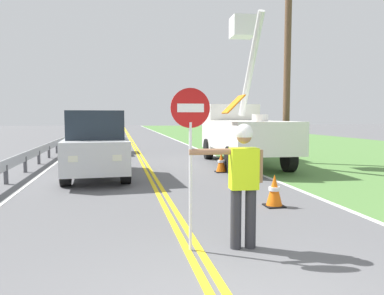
{
  "coord_description": "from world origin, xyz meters",
  "views": [
    {
      "loc": [
        -1.04,
        -2.89,
        1.93
      ],
      "look_at": [
        0.67,
        5.74,
        1.2
      ],
      "focal_mm": 35.05,
      "sensor_mm": 36.0,
      "label": 1
    }
  ],
  "objects_px": {
    "traffic_cone_lead": "(274,191)",
    "stop_sign_paddle": "(190,132)",
    "utility_bucket_truck": "(241,129)",
    "traffic_cone_mid": "(237,174)",
    "flagger_worker": "(243,178)",
    "traffic_cone_tail": "(221,163)",
    "oncoming_sedan_second": "(99,137)",
    "oncoming_suv_nearest": "(96,144)",
    "utility_pole_near": "(287,57)"
  },
  "relations": [
    {
      "from": "traffic_cone_lead",
      "to": "stop_sign_paddle",
      "type": "bearing_deg",
      "value": -135.29
    },
    {
      "from": "traffic_cone_tail",
      "to": "utility_bucket_truck",
      "type": "bearing_deg",
      "value": 56.88
    },
    {
      "from": "oncoming_suv_nearest",
      "to": "traffic_cone_lead",
      "type": "relative_size",
      "value": 6.69
    },
    {
      "from": "oncoming_sedan_second",
      "to": "traffic_cone_tail",
      "type": "bearing_deg",
      "value": -61.0
    },
    {
      "from": "flagger_worker",
      "to": "oncoming_suv_nearest",
      "type": "height_order",
      "value": "oncoming_suv_nearest"
    },
    {
      "from": "oncoming_suv_nearest",
      "to": "traffic_cone_tail",
      "type": "height_order",
      "value": "oncoming_suv_nearest"
    },
    {
      "from": "flagger_worker",
      "to": "oncoming_sedan_second",
      "type": "xyz_separation_m",
      "value": [
        -2.79,
        15.44,
        -0.21
      ]
    },
    {
      "from": "flagger_worker",
      "to": "utility_pole_near",
      "type": "height_order",
      "value": "utility_pole_near"
    },
    {
      "from": "oncoming_suv_nearest",
      "to": "utility_bucket_truck",
      "type": "bearing_deg",
      "value": 23.46
    },
    {
      "from": "oncoming_sedan_second",
      "to": "traffic_cone_mid",
      "type": "distance_m",
      "value": 11.56
    },
    {
      "from": "stop_sign_paddle",
      "to": "oncoming_sedan_second",
      "type": "relative_size",
      "value": 0.56
    },
    {
      "from": "oncoming_sedan_second",
      "to": "utility_pole_near",
      "type": "distance_m",
      "value": 10.52
    },
    {
      "from": "traffic_cone_tail",
      "to": "stop_sign_paddle",
      "type": "bearing_deg",
      "value": -108.98
    },
    {
      "from": "traffic_cone_lead",
      "to": "traffic_cone_mid",
      "type": "relative_size",
      "value": 1.0
    },
    {
      "from": "traffic_cone_tail",
      "to": "oncoming_suv_nearest",
      "type": "bearing_deg",
      "value": -177.07
    },
    {
      "from": "oncoming_sedan_second",
      "to": "traffic_cone_lead",
      "type": "xyz_separation_m",
      "value": [
        4.29,
        -13.14,
        -0.5
      ]
    },
    {
      "from": "stop_sign_paddle",
      "to": "traffic_cone_mid",
      "type": "bearing_deg",
      "value": 64.41
    },
    {
      "from": "traffic_cone_lead",
      "to": "flagger_worker",
      "type": "bearing_deg",
      "value": -123.23
    },
    {
      "from": "traffic_cone_mid",
      "to": "flagger_worker",
      "type": "bearing_deg",
      "value": -107.25
    },
    {
      "from": "stop_sign_paddle",
      "to": "flagger_worker",
      "type": "bearing_deg",
      "value": -3.48
    },
    {
      "from": "utility_bucket_truck",
      "to": "flagger_worker",
      "type": "bearing_deg",
      "value": -108.47
    },
    {
      "from": "oncoming_sedan_second",
      "to": "traffic_cone_mid",
      "type": "bearing_deg",
      "value": -68.45
    },
    {
      "from": "oncoming_suv_nearest",
      "to": "traffic_cone_mid",
      "type": "xyz_separation_m",
      "value": [
        3.91,
        -2.39,
        -0.72
      ]
    },
    {
      "from": "utility_pole_near",
      "to": "traffic_cone_lead",
      "type": "distance_m",
      "value": 9.01
    },
    {
      "from": "utility_bucket_truck",
      "to": "traffic_cone_mid",
      "type": "distance_m",
      "value": 5.25
    },
    {
      "from": "oncoming_sedan_second",
      "to": "stop_sign_paddle",
      "type": "bearing_deg",
      "value": -82.53
    },
    {
      "from": "traffic_cone_mid",
      "to": "oncoming_sedan_second",
      "type": "bearing_deg",
      "value": 111.55
    },
    {
      "from": "oncoming_suv_nearest",
      "to": "traffic_cone_lead",
      "type": "height_order",
      "value": "oncoming_suv_nearest"
    },
    {
      "from": "flagger_worker",
      "to": "oncoming_suv_nearest",
      "type": "relative_size",
      "value": 0.39
    },
    {
      "from": "stop_sign_paddle",
      "to": "traffic_cone_tail",
      "type": "height_order",
      "value": "stop_sign_paddle"
    },
    {
      "from": "utility_bucket_truck",
      "to": "oncoming_sedan_second",
      "type": "height_order",
      "value": "utility_bucket_truck"
    },
    {
      "from": "stop_sign_paddle",
      "to": "traffic_cone_lead",
      "type": "height_order",
      "value": "stop_sign_paddle"
    },
    {
      "from": "flagger_worker",
      "to": "stop_sign_paddle",
      "type": "bearing_deg",
      "value": 176.52
    },
    {
      "from": "flagger_worker",
      "to": "utility_bucket_truck",
      "type": "xyz_separation_m",
      "value": [
        3.18,
        9.53,
        0.38
      ]
    },
    {
      "from": "stop_sign_paddle",
      "to": "utility_bucket_truck",
      "type": "height_order",
      "value": "utility_bucket_truck"
    },
    {
      "from": "oncoming_sedan_second",
      "to": "traffic_cone_lead",
      "type": "bearing_deg",
      "value": -71.93
    },
    {
      "from": "utility_pole_near",
      "to": "traffic_cone_tail",
      "type": "relative_size",
      "value": 11.93
    },
    {
      "from": "oncoming_suv_nearest",
      "to": "oncoming_sedan_second",
      "type": "bearing_deg",
      "value": 92.25
    },
    {
      "from": "utility_bucket_truck",
      "to": "utility_pole_near",
      "type": "xyz_separation_m",
      "value": [
        1.96,
        -0.04,
        2.93
      ]
    },
    {
      "from": "traffic_cone_lead",
      "to": "utility_pole_near",
      "type": "bearing_deg",
      "value": 63.18
    },
    {
      "from": "utility_bucket_truck",
      "to": "traffic_cone_lead",
      "type": "xyz_separation_m",
      "value": [
        -1.68,
        -7.24,
        -1.09
      ]
    },
    {
      "from": "flagger_worker",
      "to": "oncoming_sedan_second",
      "type": "distance_m",
      "value": 15.69
    },
    {
      "from": "traffic_cone_lead",
      "to": "traffic_cone_mid",
      "type": "bearing_deg",
      "value": 91.11
    },
    {
      "from": "oncoming_sedan_second",
      "to": "traffic_cone_tail",
      "type": "distance_m",
      "value": 9.32
    },
    {
      "from": "flagger_worker",
      "to": "utility_bucket_truck",
      "type": "height_order",
      "value": "utility_bucket_truck"
    },
    {
      "from": "flagger_worker",
      "to": "traffic_cone_mid",
      "type": "bearing_deg",
      "value": 72.75
    },
    {
      "from": "utility_bucket_truck",
      "to": "oncoming_sedan_second",
      "type": "relative_size",
      "value": 1.66
    },
    {
      "from": "utility_pole_near",
      "to": "traffic_cone_mid",
      "type": "bearing_deg",
      "value": -127.52
    },
    {
      "from": "stop_sign_paddle",
      "to": "utility_bucket_truck",
      "type": "xyz_separation_m",
      "value": [
        3.95,
        9.48,
        -0.28
      ]
    },
    {
      "from": "utility_bucket_truck",
      "to": "traffic_cone_tail",
      "type": "relative_size",
      "value": 9.88
    }
  ]
}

